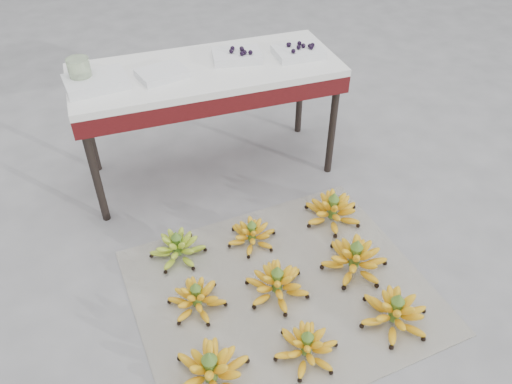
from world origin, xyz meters
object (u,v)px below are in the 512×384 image
object	(u,v)px
bunch_mid_left	(197,298)
tray_far_right	(298,52)
tray_left	(162,73)
bunch_front_left	(211,371)
tray_far_left	(96,82)
bunch_front_center	(307,347)
glass_jar	(80,72)
vendor_table	(207,80)
bunch_mid_center	(277,284)
bunch_back_center	(252,235)
bunch_mid_right	(355,259)
bunch_back_left	(178,248)
tray_right	(237,55)
newspaper_mat	(282,291)
bunch_back_right	(333,210)
bunch_front_right	(395,312)

from	to	relation	value
bunch_mid_left	tray_far_right	world-z (taller)	tray_far_right
bunch_mid_left	tray_left	xyz separation A→B (m)	(0.09, 0.88, 0.60)
bunch_front_left	tray_far_left	size ratio (longest dim) A/B	1.03
bunch_front_center	tray_far_left	xyz separation A→B (m)	(-0.56, 1.25, 0.61)
tray_far_right	glass_jar	distance (m)	1.07
bunch_front_left	vendor_table	world-z (taller)	vendor_table
bunch_mid_center	glass_jar	distance (m)	1.31
bunch_front_center	tray_far_right	size ratio (longest dim) A/B	1.11
bunch_mid_center	bunch_back_center	bearing A→B (deg)	90.75
bunch_mid_right	bunch_back_left	bearing A→B (deg)	176.48
bunch_mid_right	bunch_back_center	xyz separation A→B (m)	(-0.39, 0.31, -0.01)
tray_left	bunch_mid_right	bearing A→B (deg)	-54.92
bunch_mid_right	tray_far_right	distance (m)	1.09
bunch_front_center	bunch_mid_center	world-z (taller)	bunch_mid_center
bunch_back_center	vendor_table	size ratio (longest dim) A/B	0.19
bunch_back_center	bunch_front_center	bearing A→B (deg)	-83.74
tray_far_left	glass_jar	xyz separation A→B (m)	(-0.06, 0.04, 0.04)
bunch_front_left	tray_right	distance (m)	1.52
tray_far_left	tray_far_right	bearing A→B (deg)	-0.10
tray_left	tray_far_right	world-z (taller)	tray_far_right
newspaper_mat	vendor_table	bearing A→B (deg)	93.26
tray_left	tray_right	bearing A→B (deg)	9.40
tray_far_left	tray_right	bearing A→B (deg)	4.83
bunch_back_right	vendor_table	size ratio (longest dim) A/B	0.25
tray_left	vendor_table	bearing A→B (deg)	9.43
glass_jar	bunch_mid_right	bearing A→B (deg)	-43.41
newspaper_mat	bunch_mid_right	bearing A→B (deg)	2.31
bunch_back_left	tray_far_right	xyz separation A→B (m)	(0.81, 0.57, 0.60)
bunch_back_right	glass_jar	xyz separation A→B (m)	(-1.05, 0.61, 0.64)
bunch_front_right	tray_far_left	xyz separation A→B (m)	(-0.96, 1.23, 0.60)
tray_far_right	bunch_back_right	bearing A→B (deg)	-92.07
tray_far_right	glass_jar	bearing A→B (deg)	178.01
bunch_front_left	bunch_back_center	distance (m)	0.74
bunch_mid_left	bunch_back_right	xyz separation A→B (m)	(0.78, 0.31, 0.01)
bunch_back_right	tray_far_left	size ratio (longest dim) A/B	1.13
bunch_mid_left	tray_right	bearing A→B (deg)	38.59
bunch_front_right	bunch_mid_right	size ratio (longest dim) A/B	0.90
bunch_front_left	bunch_mid_left	world-z (taller)	bunch_front_left
bunch_front_right	bunch_back_right	xyz separation A→B (m)	(0.03, 0.65, 0.00)
tray_far_left	glass_jar	size ratio (longest dim) A/B	2.33
bunch_front_left	glass_jar	size ratio (longest dim) A/B	2.40
bunch_mid_center	bunch_mid_right	distance (m)	0.38
bunch_mid_left	bunch_back_left	distance (m)	0.31
bunch_front_left	bunch_front_right	bearing A→B (deg)	0.01
bunch_front_left	bunch_mid_left	bearing A→B (deg)	83.71
tray_far_left	tray_left	distance (m)	0.31
bunch_front_center	tray_left	size ratio (longest dim) A/B	1.06
bunch_mid_right	vendor_table	world-z (taller)	vendor_table
newspaper_mat	bunch_front_center	size ratio (longest dim) A/B	4.59
bunch_back_center	bunch_mid_right	bearing A→B (deg)	-32.91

